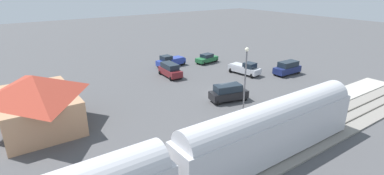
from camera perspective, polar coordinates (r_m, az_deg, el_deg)
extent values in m
plane|color=#4C4C4F|center=(40.35, 5.86, -1.27)|extent=(200.00, 200.00, 0.00)
cube|color=gray|center=(32.11, 22.54, -8.45)|extent=(4.80, 70.00, 0.18)
cube|color=#59544C|center=(31.73, 23.66, -8.66)|extent=(0.10, 70.00, 0.12)
cube|color=#59544C|center=(32.37, 21.52, -7.78)|extent=(0.10, 70.00, 0.12)
cube|color=#B7B2A8|center=(34.05, 16.95, -5.98)|extent=(3.20, 46.00, 0.30)
cube|color=silver|center=(26.38, 15.33, -8.84)|extent=(2.90, 19.33, 3.70)
cube|color=#19389E|center=(27.33, 12.92, -8.27)|extent=(0.04, 17.79, 0.36)
cylinder|color=silver|center=(25.60, 15.68, -5.40)|extent=(2.75, 18.56, 2.76)
cube|color=tan|center=(34.77, -27.80, -3.94)|extent=(10.34, 7.07, 3.65)
pyramid|color=#9E3828|center=(33.83, -28.56, 0.47)|extent=(11.14, 7.87, 2.02)
cube|color=#4C3323|center=(35.53, -21.96, -3.89)|extent=(1.10, 0.08, 2.10)
cylinder|color=#23284C|center=(41.13, 26.10, -1.80)|extent=(0.22, 0.22, 0.85)
cylinder|color=#CC3F33|center=(40.89, 26.26, -0.84)|extent=(0.36, 0.36, 0.62)
sphere|color=tan|center=(40.75, 26.35, -0.28)|extent=(0.24, 0.24, 0.24)
cube|color=maroon|center=(47.37, -4.26, 3.10)|extent=(5.01, 2.24, 1.00)
cube|color=#19232D|center=(47.24, -4.38, 4.23)|extent=(3.53, 1.92, 0.88)
cylinder|color=black|center=(46.31, -2.21, 2.09)|extent=(0.22, 0.68, 0.68)
cylinder|color=black|center=(45.54, -4.09, 1.74)|extent=(0.22, 0.68, 0.68)
cylinder|color=black|center=(49.51, -4.39, 3.24)|extent=(0.22, 0.68, 0.68)
cylinder|color=black|center=(48.78, -6.18, 2.92)|extent=(0.22, 0.68, 0.68)
cube|color=silver|center=(49.34, 10.20, 3.52)|extent=(5.64, 2.78, 0.92)
cube|color=#19232D|center=(48.54, 11.23, 4.26)|extent=(1.98, 1.97, 0.84)
cylinder|color=black|center=(49.01, 12.78, 2.66)|extent=(0.22, 0.76, 0.76)
cylinder|color=black|center=(47.63, 11.63, 2.25)|extent=(0.22, 0.76, 0.76)
cylinder|color=black|center=(51.35, 8.80, 3.72)|extent=(0.22, 0.76, 0.76)
cylinder|color=black|center=(50.04, 7.60, 3.35)|extent=(0.22, 0.76, 0.76)
cube|color=silver|center=(49.72, 9.36, 4.37)|extent=(3.22, 2.30, 0.20)
cube|color=#236638|center=(55.65, 2.92, 5.56)|extent=(2.47, 4.72, 0.76)
cube|color=#19232D|center=(55.48, 2.93, 6.26)|extent=(1.92, 2.37, 0.64)
cylinder|color=black|center=(57.47, 3.51, 5.63)|extent=(0.22, 0.68, 0.68)
cylinder|color=black|center=(56.43, 4.70, 5.32)|extent=(0.22, 0.68, 0.68)
cylinder|color=black|center=(55.11, 1.08, 5.03)|extent=(0.22, 0.68, 0.68)
cylinder|color=black|center=(54.03, 2.28, 4.71)|extent=(0.22, 0.68, 0.68)
cube|color=#283D9E|center=(53.36, -4.14, 5.04)|extent=(2.40, 5.54, 0.92)
cube|color=#19232D|center=(52.57, -5.07, 5.77)|extent=(1.86, 1.86, 0.84)
cylinder|color=black|center=(51.62, -5.50, 3.95)|extent=(0.22, 0.76, 0.76)
cylinder|color=black|center=(53.00, -6.56, 4.34)|extent=(0.22, 0.76, 0.76)
cylinder|color=black|center=(54.06, -1.74, 4.77)|extent=(0.22, 0.76, 0.76)
cylinder|color=black|center=(55.38, -2.85, 5.13)|extent=(0.22, 0.76, 0.76)
cube|color=#283D9E|center=(53.76, -3.34, 5.78)|extent=(2.10, 3.11, 0.20)
cube|color=black|center=(37.86, 7.18, -1.42)|extent=(3.04, 5.22, 1.00)
cube|color=#19232D|center=(37.46, 7.04, -0.11)|extent=(2.47, 3.74, 0.88)
cylinder|color=black|center=(39.63, 8.97, -1.29)|extent=(0.22, 0.68, 0.68)
cylinder|color=black|center=(38.28, 10.26, -2.15)|extent=(0.22, 0.68, 0.68)
cylinder|color=black|center=(37.93, 4.00, -2.07)|extent=(0.22, 0.68, 0.68)
cylinder|color=black|center=(36.51, 5.16, -3.01)|extent=(0.22, 0.68, 0.68)
cube|color=navy|center=(50.91, 18.11, 3.35)|extent=(2.06, 4.94, 1.00)
cube|color=#19232D|center=(50.78, 18.33, 4.39)|extent=(1.79, 3.46, 0.88)
cylinder|color=black|center=(49.10, 17.43, 2.21)|extent=(0.22, 0.68, 0.68)
cylinder|color=black|center=(50.12, 15.93, 2.72)|extent=(0.22, 0.68, 0.68)
cylinder|color=black|center=(52.03, 20.09, 2.89)|extent=(0.22, 0.68, 0.68)
cylinder|color=black|center=(53.00, 18.61, 3.36)|extent=(0.22, 0.68, 0.68)
cylinder|color=#515156|center=(32.10, 10.27, 0.24)|extent=(0.16, 0.16, 7.77)
sphere|color=#EAE5C6|center=(30.99, 10.73, 7.33)|extent=(0.44, 0.44, 0.44)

